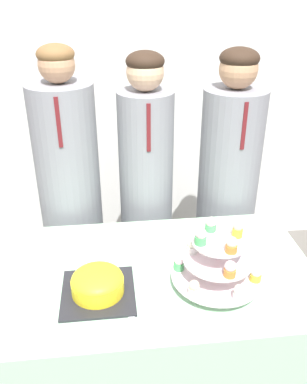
{
  "coord_description": "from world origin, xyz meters",
  "views": [
    {
      "loc": [
        -0.14,
        -0.88,
        1.77
      ],
      "look_at": [
        0.01,
        0.41,
        1.1
      ],
      "focal_mm": 38.0,
      "sensor_mm": 36.0,
      "label": 1
    }
  ],
  "objects_px": {
    "cake_knife": "(129,316)",
    "cupcake_stand": "(217,259)",
    "round_cake": "(98,283)",
    "student_0": "(72,210)",
    "student_1": "(146,206)",
    "student_2": "(226,203)"
  },
  "relations": [
    {
      "from": "cake_knife",
      "to": "cupcake_stand",
      "type": "bearing_deg",
      "value": 70.12
    },
    {
      "from": "cake_knife",
      "to": "cupcake_stand",
      "type": "xyz_separation_m",
      "value": [
        0.33,
        0.13,
        0.11
      ]
    },
    {
      "from": "student_0",
      "to": "student_1",
      "type": "distance_m",
      "value": 0.38
    },
    {
      "from": "cupcake_stand",
      "to": "student_0",
      "type": "distance_m",
      "value": 0.91
    },
    {
      "from": "cupcake_stand",
      "to": "round_cake",
      "type": "bearing_deg",
      "value": -179.09
    },
    {
      "from": "student_2",
      "to": "cupcake_stand",
      "type": "bearing_deg",
      "value": -109.05
    },
    {
      "from": "round_cake",
      "to": "cake_knife",
      "type": "xyz_separation_m",
      "value": [
        0.1,
        -0.12,
        -0.04
      ]
    },
    {
      "from": "student_0",
      "to": "student_1",
      "type": "xyz_separation_m",
      "value": [
        0.38,
        -0.0,
        -0.0
      ]
    },
    {
      "from": "round_cake",
      "to": "cake_knife",
      "type": "bearing_deg",
      "value": -49.81
    },
    {
      "from": "student_0",
      "to": "student_1",
      "type": "height_order",
      "value": "student_0"
    },
    {
      "from": "round_cake",
      "to": "student_2",
      "type": "distance_m",
      "value": 0.97
    },
    {
      "from": "cupcake_stand",
      "to": "student_2",
      "type": "height_order",
      "value": "student_2"
    },
    {
      "from": "cupcake_stand",
      "to": "student_1",
      "type": "relative_size",
      "value": 0.22
    },
    {
      "from": "round_cake",
      "to": "student_0",
      "type": "distance_m",
      "value": 0.72
    },
    {
      "from": "round_cake",
      "to": "cupcake_stand",
      "type": "bearing_deg",
      "value": 0.91
    },
    {
      "from": "cake_knife",
      "to": "student_1",
      "type": "relative_size",
      "value": 0.12
    },
    {
      "from": "cupcake_stand",
      "to": "student_2",
      "type": "xyz_separation_m",
      "value": [
        0.24,
        0.69,
        -0.16
      ]
    },
    {
      "from": "cupcake_stand",
      "to": "student_0",
      "type": "relative_size",
      "value": 0.22
    },
    {
      "from": "cake_knife",
      "to": "cupcake_stand",
      "type": "relative_size",
      "value": 0.55
    },
    {
      "from": "cupcake_stand",
      "to": "student_0",
      "type": "xyz_separation_m",
      "value": [
        -0.57,
        0.69,
        -0.16
      ]
    },
    {
      "from": "cake_knife",
      "to": "cupcake_stand",
      "type": "distance_m",
      "value": 0.37
    },
    {
      "from": "round_cake",
      "to": "student_0",
      "type": "relative_size",
      "value": 0.17
    }
  ]
}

